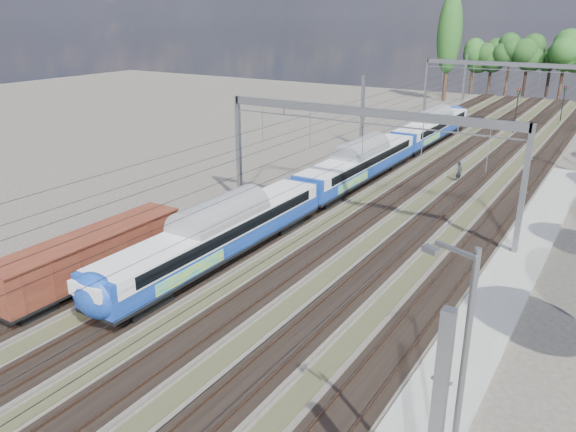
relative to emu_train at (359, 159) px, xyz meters
The scene contains 11 objects.
track_bed 7.70m from the emu_train, 51.90° to the left, with size 21.00×130.00×0.34m.
platform 25.48m from the emu_train, 49.42° to the right, with size 3.00×70.00×0.30m, color gray.
catenary 14.77m from the emu_train, 70.20° to the left, with size 25.65×130.00×9.00m.
tree_belt 57.08m from the emu_train, 79.58° to the left, with size 39.03×98.78×11.99m.
poplar 60.30m from the emu_train, 99.66° to the left, with size 4.40×4.40×19.04m.
emu_train is the anchor object (origin of this frame).
freight_boxcar 27.61m from the emu_train, 99.39° to the right, with size 2.56×12.38×3.19m.
worker 10.23m from the emu_train, 40.37° to the left, with size 0.73×0.48×2.00m, color black.
signal_near 34.34m from the emu_train, 77.39° to the left, with size 0.43×0.40×6.08m.
signal_far 48.70m from the emu_train, 76.25° to the left, with size 0.37×0.34×5.24m.
lamp_post 37.67m from the emu_train, 60.67° to the right, with size 1.62×0.62×9.66m.
Camera 1 is at (16.91, -7.64, 15.46)m, focal length 35.00 mm.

